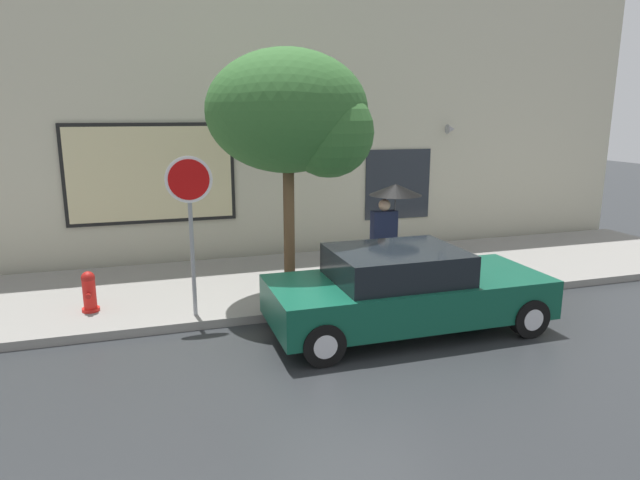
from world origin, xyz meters
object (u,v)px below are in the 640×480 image
(pedestrian_with_umbrella, at_px, (392,204))
(stop_sign, at_px, (190,205))
(street_tree, at_px, (296,116))
(fire_hydrant, at_px, (89,292))
(parked_car, at_px, (405,290))

(pedestrian_with_umbrella, height_order, stop_sign, stop_sign)
(street_tree, relative_size, stop_sign, 1.66)
(street_tree, bearing_deg, fire_hydrant, 175.96)
(street_tree, height_order, stop_sign, street_tree)
(stop_sign, bearing_deg, parked_car, -22.09)
(pedestrian_with_umbrella, relative_size, stop_sign, 0.74)
(street_tree, bearing_deg, pedestrian_with_umbrella, 6.19)
(stop_sign, bearing_deg, fire_hydrant, 156.30)
(fire_hydrant, relative_size, stop_sign, 0.27)
(parked_car, xyz_separation_m, street_tree, (-1.33, 1.83, 2.78))
(pedestrian_with_umbrella, height_order, street_tree, street_tree)
(street_tree, xyz_separation_m, stop_sign, (-1.94, -0.50, -1.41))
(parked_car, bearing_deg, pedestrian_with_umbrella, 72.12)
(pedestrian_with_umbrella, bearing_deg, parked_car, -107.88)
(pedestrian_with_umbrella, bearing_deg, street_tree, -173.81)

